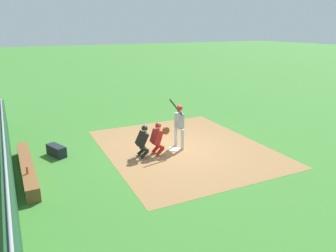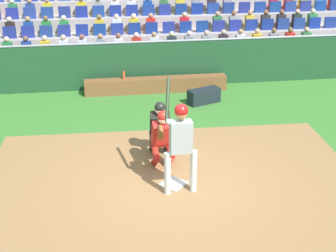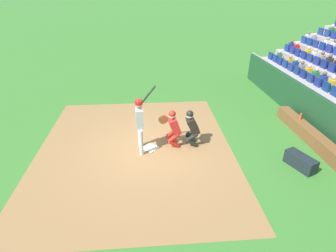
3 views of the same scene
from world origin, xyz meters
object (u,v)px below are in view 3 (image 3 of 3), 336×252
(catcher_crouching, at_px, (173,126))
(batter_at_plate, at_px, (140,119))
(dugout_bench, at_px, (313,138))
(home_plate_marker, at_px, (150,148))
(equipment_duffel_bag, at_px, (300,161))
(home_plate_umpire, at_px, (192,126))
(water_bottle_on_bench, at_px, (301,116))

(catcher_crouching, bearing_deg, batter_at_plate, 100.25)
(dugout_bench, bearing_deg, home_plate_marker, 86.54)
(home_plate_marker, xyz_separation_m, batter_at_plate, (-0.08, 0.30, 1.12))
(batter_at_plate, xyz_separation_m, equipment_duffel_bag, (-1.49, -4.66, -0.93))
(home_plate_marker, bearing_deg, catcher_crouching, -81.33)
(catcher_crouching, xyz_separation_m, home_plate_umpire, (-0.03, -0.63, -0.03))
(catcher_crouching, distance_m, home_plate_umpire, 0.63)
(dugout_bench, bearing_deg, home_plate_umpire, 84.14)
(water_bottle_on_bench, bearing_deg, equipment_duffel_bag, 151.77)
(dugout_bench, height_order, equipment_duffel_bag, dugout_bench)
(water_bottle_on_bench, bearing_deg, home_plate_umpire, 97.49)
(batter_at_plate, height_order, water_bottle_on_bench, batter_at_plate)
(home_plate_marker, xyz_separation_m, catcher_crouching, (0.12, -0.76, 0.71))
(home_plate_marker, height_order, dugout_bench, dugout_bench)
(home_plate_marker, xyz_separation_m, home_plate_umpire, (0.09, -1.39, 0.68))
(dugout_bench, bearing_deg, water_bottle_on_bench, -1.79)
(catcher_crouching, relative_size, water_bottle_on_bench, 5.47)
(dugout_bench, xyz_separation_m, water_bottle_on_bench, (0.97, -0.03, 0.34))
(dugout_bench, distance_m, equipment_duffel_bag, 1.69)
(catcher_crouching, relative_size, equipment_duffel_bag, 1.40)
(batter_at_plate, bearing_deg, dugout_bench, -92.54)
(dugout_bench, relative_size, water_bottle_on_bench, 18.02)
(home_plate_marker, height_order, equipment_duffel_bag, equipment_duffel_bag)
(home_plate_marker, distance_m, water_bottle_on_bench, 5.61)
(batter_at_plate, relative_size, home_plate_umpire, 1.70)
(home_plate_marker, relative_size, equipment_duffel_bag, 0.47)
(dugout_bench, relative_size, equipment_duffel_bag, 4.61)
(batter_at_plate, xyz_separation_m, catcher_crouching, (0.19, -1.06, -0.42))
(dugout_bench, distance_m, water_bottle_on_bench, 1.03)
(home_plate_marker, bearing_deg, dugout_bench, -93.46)
(water_bottle_on_bench, bearing_deg, catcher_crouching, 96.19)
(home_plate_marker, distance_m, dugout_bench, 5.53)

